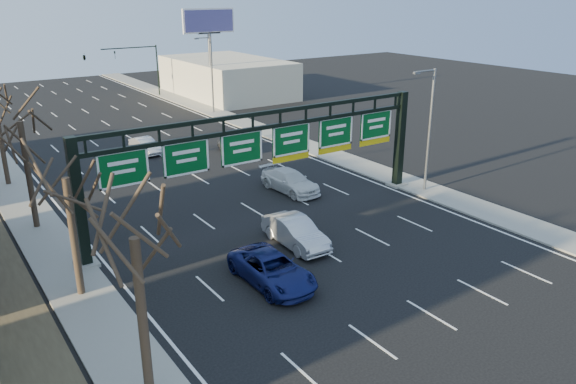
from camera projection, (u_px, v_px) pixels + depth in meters
ground at (347, 265)px, 30.56m from camera, size 160.00×160.00×0.00m
sidewalk_left at (22, 203)px, 39.22m from camera, size 3.00×120.00×0.12m
sidewalk_right at (314, 148)px, 52.86m from camera, size 3.00×120.00×0.12m
lane_markings at (189, 172)px, 46.06m from camera, size 21.60×120.00×0.01m
sign_gantry at (269, 150)px, 35.27m from camera, size 24.60×1.20×7.20m
building_right_distant at (227, 77)px, 79.12m from camera, size 12.00×20.00×5.00m
tree_near at (131, 209)px, 18.10m from camera, size 3.60×3.60×8.86m
tree_gantry at (62, 156)px, 25.20m from camera, size 3.60×3.60×8.48m
tree_mid at (17, 104)px, 32.70m from camera, size 3.60×3.60×9.24m
streetlight_near at (429, 124)px, 40.12m from camera, size 2.15×0.22×9.00m
streetlight_far at (211, 71)px, 66.48m from camera, size 2.15×0.22×9.00m
billboard_right at (209, 33)px, 70.33m from camera, size 7.00×0.50×12.00m
traffic_signal_mast at (113, 59)px, 74.35m from camera, size 10.16×0.54×7.00m
car_blue_suv at (272, 269)px, 28.46m from camera, size 2.57×5.56×1.54m
car_silver_sedan at (295, 232)px, 32.70m from camera, size 1.90×5.10×1.66m
car_white_wagon at (290, 181)px, 41.56m from camera, size 2.51×5.52×1.57m
car_grey_far at (234, 145)px, 51.69m from camera, size 1.93×4.11×1.36m
car_silver_distant at (145, 146)px, 51.34m from camera, size 1.79×4.30×1.38m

